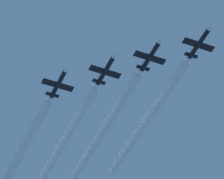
# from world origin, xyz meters

# --- Properties ---
(jet_lead) EXTENTS (8.29, 12.08, 2.90)m
(jet_lead) POSITION_xyz_m (-14.05, 11.68, 145.11)
(jet_lead) COLOR black
(jet_second_echelon) EXTENTS (8.29, 12.08, 2.90)m
(jet_second_echelon) POSITION_xyz_m (-4.13, 4.38, 143.48)
(jet_second_echelon) COLOR black
(jet_third_echelon) EXTENTS (8.29, 12.08, 2.90)m
(jet_third_echelon) POSITION_xyz_m (4.43, -3.89, 142.79)
(jet_third_echelon) COLOR black
(jet_fourth_echelon) EXTENTS (8.29, 12.08, 2.90)m
(jet_fourth_echelon) POSITION_xyz_m (14.14, -11.61, 141.36)
(jet_fourth_echelon) COLOR black
(smoke_trail_lead) EXTENTS (2.36, 49.63, 2.36)m
(smoke_trail_lead) POSITION_xyz_m (-14.05, -18.65, 145.08)
(smoke_trail_lead) COLOR white
(smoke_trail_second_echelon) EXTENTS (2.36, 47.67, 2.36)m
(smoke_trail_second_echelon) POSITION_xyz_m (-4.13, -24.97, 143.45)
(smoke_trail_second_echelon) COLOR white
(smoke_trail_third_echelon) EXTENTS (2.36, 46.43, 2.36)m
(smoke_trail_third_echelon) POSITION_xyz_m (4.43, -32.62, 142.76)
(smoke_trail_third_echelon) COLOR white
(smoke_trail_fourth_echelon) EXTENTS (2.36, 51.52, 2.36)m
(smoke_trail_fourth_echelon) POSITION_xyz_m (14.14, -42.88, 141.33)
(smoke_trail_fourth_echelon) COLOR white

